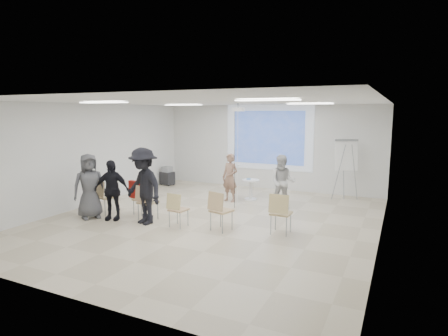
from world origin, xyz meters
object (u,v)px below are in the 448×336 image
at_px(chair_right_inner, 219,208).
at_px(laptop, 148,201).
at_px(flipchart_easel, 346,156).
at_px(chair_right_far, 280,210).
at_px(audience_left, 111,186).
at_px(chair_left_mid, 140,197).
at_px(chair_center, 177,207).
at_px(audience_outer, 89,182).
at_px(player_right, 283,179).
at_px(chair_far_left, 105,194).
at_px(pedestal_table, 251,188).
at_px(chair_left_inner, 146,200).
at_px(audience_mid, 143,181).
at_px(player_left, 230,174).

distance_m(chair_right_inner, laptop, 2.06).
relative_size(laptop, flipchart_easel, 0.18).
bearing_deg(flipchart_easel, chair_right_far, -125.01).
distance_m(chair_right_far, laptop, 3.42).
bearing_deg(audience_left, chair_left_mid, 43.23).
relative_size(chair_center, chair_right_far, 0.89).
bearing_deg(audience_outer, flipchart_easel, -16.28).
distance_m(player_right, chair_far_left, 4.94).
height_order(pedestal_table, laptop, pedestal_table).
xyz_separation_m(chair_left_inner, audience_mid, (0.13, -0.23, 0.53)).
height_order(pedestal_table, audience_left, audience_left).
height_order(chair_right_far, audience_left, audience_left).
relative_size(chair_left_inner, audience_outer, 0.48).
bearing_deg(pedestal_table, chair_right_far, -57.31).
bearing_deg(laptop, audience_mid, 117.69).
xyz_separation_m(audience_left, flipchart_easel, (5.08, 4.85, 0.52)).
xyz_separation_m(chair_left_mid, audience_mid, (0.61, -0.60, 0.59)).
relative_size(chair_left_mid, chair_right_inner, 0.88).
bearing_deg(player_left, chair_far_left, -118.30).
distance_m(chair_right_far, flipchart_easel, 4.31).
distance_m(chair_left_inner, chair_center, 1.04).
bearing_deg(chair_far_left, flipchart_easel, 58.37).
bearing_deg(flipchart_easel, audience_left, -160.08).
xyz_separation_m(chair_left_mid, flipchart_easel, (4.73, 4.18, 0.92)).
height_order(chair_left_inner, chair_right_far, chair_right_far).
relative_size(player_right, audience_outer, 0.91).
relative_size(chair_left_mid, audience_mid, 0.38).
relative_size(player_right, chair_left_inner, 1.88).
relative_size(laptop, audience_mid, 0.16).
distance_m(player_left, chair_right_inner, 2.98).
bearing_deg(chair_left_inner, audience_outer, -156.02).
relative_size(chair_center, audience_left, 0.47).
height_order(chair_left_mid, audience_mid, audience_mid).
relative_size(chair_left_inner, audience_left, 0.51).
xyz_separation_m(player_right, audience_mid, (-2.66, -2.90, 0.21)).
bearing_deg(chair_left_mid, chair_left_inner, -27.57).
height_order(player_left, audience_left, audience_left).
relative_size(chair_far_left, chair_left_mid, 1.13).
bearing_deg(player_right, chair_right_inner, -114.46).
height_order(chair_right_far, laptop, chair_right_far).
bearing_deg(player_left, chair_left_mid, -109.63).
bearing_deg(player_left, audience_left, -108.84).
xyz_separation_m(audience_mid, flipchart_easel, (4.12, 4.78, 0.34)).
bearing_deg(chair_right_inner, player_right, 88.91).
bearing_deg(chair_center, audience_outer, -169.04).
bearing_deg(chair_right_far, player_right, 104.63).
distance_m(audience_mid, flipchart_easel, 6.32).
height_order(chair_right_inner, audience_left, audience_left).
distance_m(player_left, chair_left_mid, 2.92).
height_order(audience_mid, audience_outer, audience_mid).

